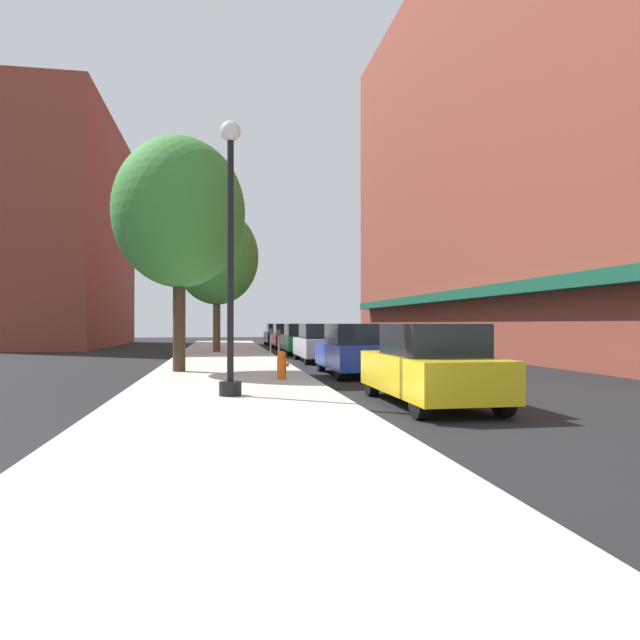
# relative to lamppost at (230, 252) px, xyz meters

# --- Properties ---
(ground_plane) EXTENTS (90.00, 90.00, 0.00)m
(ground_plane) POSITION_rel_lamppost_xyz_m (3.99, 12.71, -3.20)
(ground_plane) COLOR black
(sidewalk_slab) EXTENTS (4.80, 50.00, 0.12)m
(sidewalk_slab) POSITION_rel_lamppost_xyz_m (-0.01, 13.71, -3.14)
(sidewalk_slab) COLOR #B7B2A8
(sidewalk_slab) RESTS_ON ground
(building_right_brick) EXTENTS (6.80, 40.00, 23.70)m
(building_right_brick) POSITION_rel_lamppost_xyz_m (14.98, 16.71, 8.62)
(building_right_brick) COLOR brown
(building_right_brick) RESTS_ON ground
(building_far_background) EXTENTS (6.80, 18.00, 16.54)m
(building_far_background) POSITION_rel_lamppost_xyz_m (-11.02, 31.71, 5.05)
(building_far_background) COLOR brown
(building_far_background) RESTS_ON ground
(lamppost) EXTENTS (0.48, 0.48, 5.90)m
(lamppost) POSITION_rel_lamppost_xyz_m (0.00, 0.00, 0.00)
(lamppost) COLOR black
(lamppost) RESTS_ON sidewalk_slab
(fire_hydrant) EXTENTS (0.33, 0.26, 0.79)m
(fire_hydrant) POSITION_rel_lamppost_xyz_m (1.46, 3.37, -2.68)
(fire_hydrant) COLOR #E05614
(fire_hydrant) RESTS_ON sidewalk_slab
(parking_meter_near) EXTENTS (0.14, 0.09, 1.31)m
(parking_meter_near) POSITION_rel_lamppost_xyz_m (2.04, 14.04, -2.25)
(parking_meter_near) COLOR slate
(parking_meter_near) RESTS_ON sidewalk_slab
(parking_meter_far) EXTENTS (0.14, 0.09, 1.31)m
(parking_meter_far) POSITION_rel_lamppost_xyz_m (2.04, 10.16, -2.25)
(parking_meter_far) COLOR slate
(parking_meter_far) RESTS_ON sidewalk_slab
(tree_near) EXTENTS (4.57, 4.57, 7.84)m
(tree_near) POSITION_rel_lamppost_xyz_m (-0.48, 19.26, 2.11)
(tree_near) COLOR #4C3823
(tree_near) RESTS_ON sidewalk_slab
(tree_mid) EXTENTS (4.23, 4.23, 7.57)m
(tree_mid) POSITION_rel_lamppost_xyz_m (-1.55, 6.49, 2.04)
(tree_mid) COLOR #422D1E
(tree_mid) RESTS_ON sidewalk_slab
(car_yellow) EXTENTS (1.80, 4.30, 1.66)m
(car_yellow) POSITION_rel_lamppost_xyz_m (3.99, -1.32, -2.39)
(car_yellow) COLOR black
(car_yellow) RESTS_ON ground
(car_blue) EXTENTS (1.80, 4.30, 1.66)m
(car_blue) POSITION_rel_lamppost_xyz_m (3.99, 5.42, -2.39)
(car_blue) COLOR black
(car_blue) RESTS_ON ground
(car_silver) EXTENTS (1.80, 4.30, 1.66)m
(car_silver) POSITION_rel_lamppost_xyz_m (3.99, 11.85, -2.39)
(car_silver) COLOR black
(car_silver) RESTS_ON ground
(car_green) EXTENTS (1.80, 4.30, 1.66)m
(car_green) POSITION_rel_lamppost_xyz_m (3.99, 18.03, -2.39)
(car_green) COLOR black
(car_green) RESTS_ON ground
(car_red) EXTENTS (1.80, 4.30, 1.66)m
(car_red) POSITION_rel_lamppost_xyz_m (3.99, 24.89, -2.39)
(car_red) COLOR black
(car_red) RESTS_ON ground
(car_black) EXTENTS (1.80, 4.30, 1.66)m
(car_black) POSITION_rel_lamppost_xyz_m (3.99, 31.14, -2.39)
(car_black) COLOR black
(car_black) RESTS_ON ground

